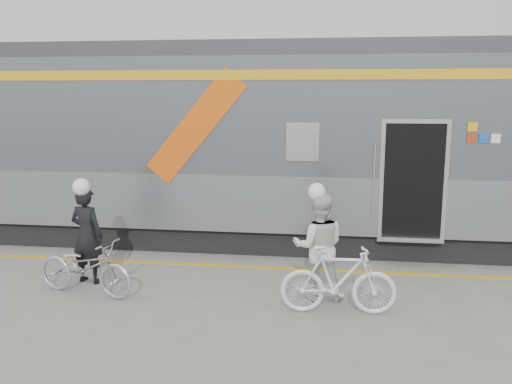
% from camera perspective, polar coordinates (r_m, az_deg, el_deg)
% --- Properties ---
extents(ground, '(90.00, 90.00, 0.00)m').
position_cam_1_polar(ground, '(8.03, -4.23, -12.64)').
color(ground, slate).
rests_on(ground, ground).
extents(train, '(24.00, 3.17, 4.10)m').
position_cam_1_polar(train, '(11.48, 4.35, 5.01)').
color(train, black).
rests_on(train, ground).
extents(safety_strip, '(24.00, 0.12, 0.01)m').
position_cam_1_polar(safety_strip, '(10.00, -1.64, -7.82)').
color(safety_strip, gold).
rests_on(safety_strip, ground).
extents(man, '(0.66, 0.51, 1.62)m').
position_cam_1_polar(man, '(9.42, -17.36, -4.36)').
color(man, black).
rests_on(man, ground).
extents(bicycle_left, '(1.79, 0.95, 0.89)m').
position_cam_1_polar(bicycle_left, '(8.96, -17.56, -7.56)').
color(bicycle_left, '#ADB1B6').
rests_on(bicycle_left, ground).
extents(woman, '(0.84, 0.67, 1.66)m').
position_cam_1_polar(woman, '(8.34, 6.62, -5.72)').
color(woman, silver).
rests_on(woman, ground).
extents(bicycle_right, '(1.70, 0.56, 1.01)m').
position_cam_1_polar(bicycle_right, '(7.92, 8.67, -9.16)').
color(bicycle_right, silver).
rests_on(bicycle_right, ground).
extents(helmet_man, '(0.28, 0.28, 0.28)m').
position_cam_1_polar(helmet_man, '(9.23, -17.68, 1.36)').
color(helmet_man, white).
rests_on(helmet_man, man).
extents(helmet_woman, '(0.27, 0.27, 0.27)m').
position_cam_1_polar(helmet_woman, '(8.13, 6.76, 0.81)').
color(helmet_woman, white).
rests_on(helmet_woman, woman).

